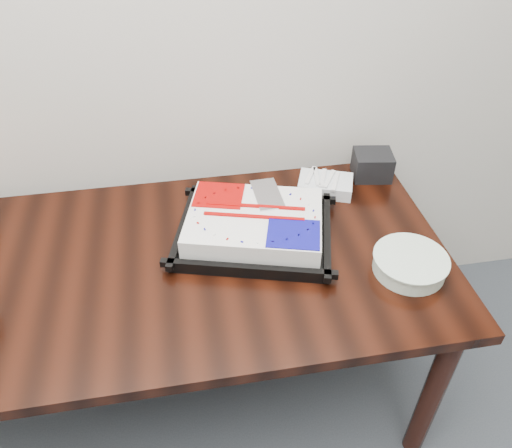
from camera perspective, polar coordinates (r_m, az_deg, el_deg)
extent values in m
plane|color=silver|center=(1.75, -13.00, 22.03)|extent=(5.00, 0.00, 5.00)
cube|color=black|center=(1.63, -9.89, -4.77)|extent=(1.80, 0.90, 0.04)
cylinder|color=black|center=(1.86, 19.54, -17.75)|extent=(0.07, 0.07, 0.71)
cylinder|color=black|center=(2.28, 11.80, -2.49)|extent=(0.07, 0.07, 0.71)
cube|color=black|center=(1.67, -0.18, -1.16)|extent=(0.59, 0.51, 0.02)
cube|color=white|center=(1.64, -0.18, 0.12)|extent=(0.51, 0.43, 0.08)
cube|color=#990403|center=(1.67, -5.10, 2.57)|extent=(0.20, 0.18, 0.00)
cube|color=#0D0B82|center=(1.57, 5.05, -0.23)|extent=(0.20, 0.18, 0.00)
cube|color=silver|center=(1.71, 0.28, 3.60)|extent=(0.09, 0.18, 0.00)
cylinder|color=white|center=(1.62, 17.15, -4.45)|extent=(0.22, 0.22, 0.05)
cylinder|color=white|center=(1.60, 17.34, -3.73)|extent=(0.23, 0.23, 0.01)
cube|color=silver|center=(1.89, 7.92, 4.45)|extent=(0.23, 0.19, 0.05)
cube|color=black|center=(1.99, 13.14, 6.59)|extent=(0.16, 0.14, 0.10)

